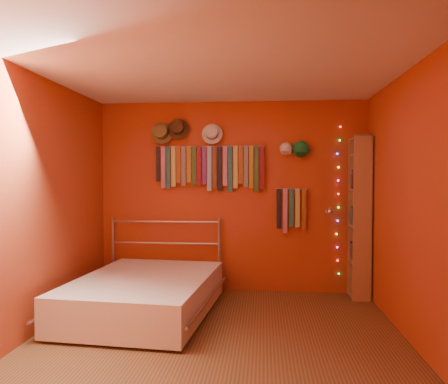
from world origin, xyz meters
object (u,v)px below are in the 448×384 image
(bookshelf, at_px, (363,217))
(bed, at_px, (145,294))
(tie_rack, at_px, (210,166))
(reading_lamp, at_px, (329,211))

(bookshelf, relative_size, bed, 0.97)
(tie_rack, xyz_separation_m, bookshelf, (1.93, -0.15, -0.64))
(tie_rack, distance_m, bookshelf, 2.04)
(tie_rack, bearing_deg, bed, -119.57)
(tie_rack, relative_size, bookshelf, 0.72)
(tie_rack, xyz_separation_m, reading_lamp, (1.51, -0.18, -0.58))
(reading_lamp, relative_size, bed, 0.15)
(bed, bearing_deg, tie_rack, 65.30)
(reading_lamp, bearing_deg, bed, -157.60)
(reading_lamp, bearing_deg, bookshelf, 3.49)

